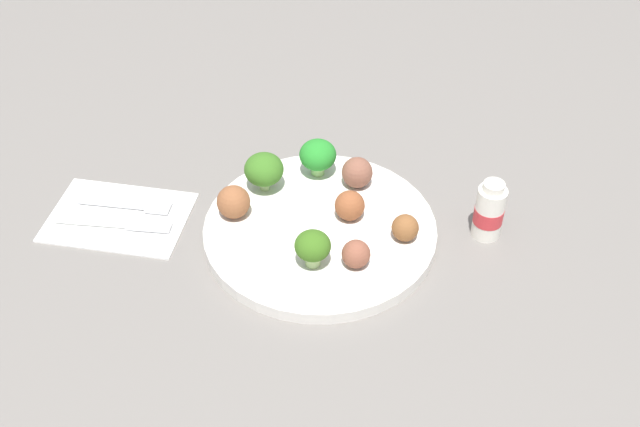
% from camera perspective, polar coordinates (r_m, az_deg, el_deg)
% --- Properties ---
extents(ground_plane, '(4.00, 4.00, 0.00)m').
position_cam_1_polar(ground_plane, '(0.94, 0.00, -1.64)').
color(ground_plane, slate).
extents(plate, '(0.28, 0.28, 0.02)m').
position_cam_1_polar(plate, '(0.93, 0.00, -1.28)').
color(plate, white).
rests_on(plate, ground_plane).
extents(broccoli_floret_mid_left, '(0.05, 0.05, 0.05)m').
position_cam_1_polar(broccoli_floret_mid_left, '(0.98, -0.16, 4.31)').
color(broccoli_floret_mid_left, '#94D075').
rests_on(broccoli_floret_mid_left, plate).
extents(broccoli_floret_back_right, '(0.04, 0.04, 0.05)m').
position_cam_1_polar(broccoli_floret_back_right, '(0.86, -0.86, -2.43)').
color(broccoli_floret_back_right, '#A7C57A').
rests_on(broccoli_floret_back_right, plate).
extents(broccoli_floret_center, '(0.05, 0.05, 0.05)m').
position_cam_1_polar(broccoli_floret_center, '(0.96, -4.16, 3.25)').
color(broccoli_floret_center, '#A1C67E').
rests_on(broccoli_floret_center, plate).
extents(meatball_near_rim, '(0.04, 0.04, 0.04)m').
position_cam_1_polar(meatball_near_rim, '(0.97, 2.76, 3.05)').
color(meatball_near_rim, brown).
rests_on(meatball_near_rim, plate).
extents(meatball_center, '(0.04, 0.04, 0.04)m').
position_cam_1_polar(meatball_center, '(0.93, -6.40, 0.86)').
color(meatball_center, brown).
rests_on(meatball_center, plate).
extents(meatball_back_right, '(0.03, 0.03, 0.03)m').
position_cam_1_polar(meatball_back_right, '(0.90, 6.30, -1.05)').
color(meatball_back_right, brown).
rests_on(meatball_back_right, plate).
extents(meatball_mid_right, '(0.04, 0.04, 0.04)m').
position_cam_1_polar(meatball_mid_right, '(0.93, 2.21, 0.59)').
color(meatball_mid_right, brown).
rests_on(meatball_mid_right, plate).
extents(meatball_front_left, '(0.03, 0.03, 0.03)m').
position_cam_1_polar(meatball_front_left, '(0.87, 2.68, -3.00)').
color(meatball_front_left, brown).
rests_on(meatball_front_left, plate).
extents(napkin, '(0.18, 0.13, 0.01)m').
position_cam_1_polar(napkin, '(0.99, -14.62, -0.16)').
color(napkin, white).
rests_on(napkin, ground_plane).
extents(fork, '(0.12, 0.02, 0.01)m').
position_cam_1_polar(fork, '(1.00, -13.88, 0.69)').
color(fork, silver).
rests_on(fork, napkin).
extents(knife, '(0.15, 0.02, 0.01)m').
position_cam_1_polar(knife, '(0.97, -14.65, -0.68)').
color(knife, white).
rests_on(knife, napkin).
extents(yogurt_bottle, '(0.04, 0.04, 0.08)m').
position_cam_1_polar(yogurt_bottle, '(0.94, 12.37, 0.14)').
color(yogurt_bottle, white).
rests_on(yogurt_bottle, ground_plane).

